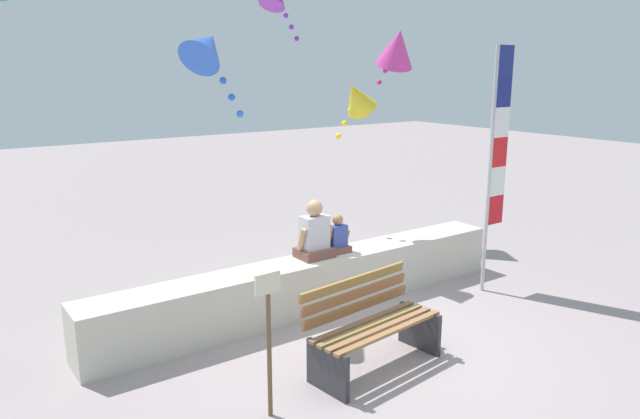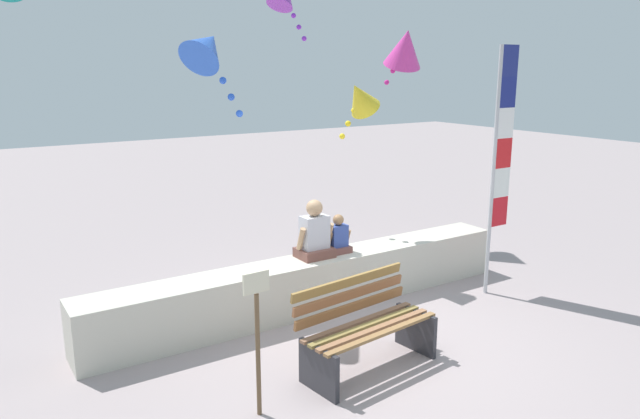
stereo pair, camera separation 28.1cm
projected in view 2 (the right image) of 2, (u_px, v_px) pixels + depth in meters
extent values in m
plane|color=#9D8D8F|center=(370.00, 344.00, 6.41)|extent=(40.00, 40.00, 0.00)
cube|color=beige|center=(312.00, 284.00, 7.30)|extent=(5.65, 0.54, 0.65)
cube|color=olive|center=(383.00, 333.00, 5.64)|extent=(1.44, 0.24, 0.03)
cube|color=#916343|center=(375.00, 329.00, 5.73)|extent=(1.44, 0.24, 0.03)
cube|color=olive|center=(367.00, 326.00, 5.81)|extent=(1.44, 0.24, 0.03)
cube|color=brown|center=(359.00, 322.00, 5.90)|extent=(1.44, 0.24, 0.03)
cube|color=#915C35|center=(352.00, 307.00, 5.95)|extent=(1.44, 0.21, 0.10)
cube|color=#955C3A|center=(351.00, 295.00, 5.94)|extent=(1.44, 0.21, 0.10)
cube|color=olive|center=(349.00, 282.00, 5.92)|extent=(1.44, 0.21, 0.10)
cube|color=#2D2D33|center=(319.00, 370.00, 5.41)|extent=(0.11, 0.53, 0.45)
cube|color=#2D2D33|center=(416.00, 330.00, 6.23)|extent=(0.11, 0.53, 0.45)
cube|color=brown|center=(315.00, 252.00, 7.27)|extent=(0.42, 0.35, 0.12)
cube|color=silver|center=(314.00, 232.00, 7.21)|extent=(0.33, 0.21, 0.40)
cylinder|color=tan|center=(301.00, 239.00, 7.10)|extent=(0.07, 0.16, 0.29)
cylinder|color=tan|center=(329.00, 234.00, 7.31)|extent=(0.07, 0.16, 0.29)
sphere|color=tan|center=(314.00, 208.00, 7.14)|extent=(0.20, 0.20, 0.20)
cube|color=brown|center=(338.00, 249.00, 7.46)|extent=(0.29, 0.24, 0.08)
cube|color=#364C9F|center=(338.00, 236.00, 7.42)|extent=(0.22, 0.14, 0.28)
cylinder|color=#9E734E|center=(330.00, 240.00, 7.35)|extent=(0.05, 0.11, 0.20)
cylinder|color=#9E734E|center=(348.00, 237.00, 7.49)|extent=(0.05, 0.11, 0.20)
sphere|color=#9E734E|center=(338.00, 220.00, 7.37)|extent=(0.14, 0.14, 0.14)
cylinder|color=#B7B7BC|center=(493.00, 174.00, 7.52)|extent=(0.05, 0.05, 3.19)
cube|color=red|center=(499.00, 211.00, 7.73)|extent=(0.29, 0.02, 0.38)
cube|color=white|center=(501.00, 183.00, 7.64)|extent=(0.29, 0.02, 0.38)
cube|color=red|center=(503.00, 153.00, 7.55)|extent=(0.29, 0.02, 0.38)
cube|color=white|center=(506.00, 123.00, 7.46)|extent=(0.29, 0.02, 0.38)
cube|color=navy|center=(508.00, 92.00, 7.37)|extent=(0.29, 0.02, 0.38)
cube|color=navy|center=(510.00, 61.00, 7.28)|extent=(0.29, 0.02, 0.38)
cone|color=blue|center=(206.00, 47.00, 6.60)|extent=(0.79, 0.75, 0.63)
sphere|color=blue|center=(215.00, 64.00, 6.60)|extent=(0.08, 0.08, 0.08)
sphere|color=blue|center=(223.00, 80.00, 6.61)|extent=(0.08, 0.08, 0.08)
sphere|color=blue|center=(231.00, 97.00, 6.61)|extent=(0.08, 0.08, 0.08)
sphere|color=blue|center=(239.00, 114.00, 6.61)|extent=(0.08, 0.08, 0.08)
cone|color=#DB3D9E|center=(405.00, 48.00, 9.54)|extent=(0.82, 0.93, 0.77)
sphere|color=#CE238A|center=(399.00, 59.00, 9.55)|extent=(0.08, 0.08, 0.08)
sphere|color=#CE238A|center=(393.00, 71.00, 9.57)|extent=(0.08, 0.08, 0.08)
sphere|color=#CE238A|center=(387.00, 82.00, 9.58)|extent=(0.08, 0.08, 0.08)
sphere|color=purple|center=(288.00, 4.00, 9.54)|extent=(0.08, 0.08, 0.08)
sphere|color=purple|center=(294.00, 16.00, 9.53)|extent=(0.08, 0.08, 0.08)
sphere|color=purple|center=(299.00, 27.00, 9.52)|extent=(0.08, 0.08, 0.08)
sphere|color=purple|center=(304.00, 39.00, 9.51)|extent=(0.08, 0.08, 0.08)
cone|color=yellow|center=(360.00, 97.00, 7.85)|extent=(0.67, 0.55, 0.58)
sphere|color=yellow|center=(354.00, 111.00, 7.96)|extent=(0.08, 0.08, 0.08)
sphere|color=yellow|center=(348.00, 124.00, 8.06)|extent=(0.08, 0.08, 0.08)
sphere|color=yellow|center=(342.00, 136.00, 8.17)|extent=(0.08, 0.08, 0.08)
cylinder|color=brown|center=(258.00, 356.00, 4.99)|extent=(0.04, 0.04, 1.10)
cube|color=beige|center=(256.00, 283.00, 4.84)|extent=(0.24, 0.03, 0.18)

